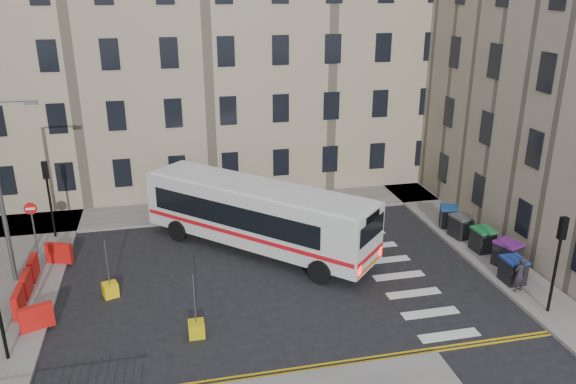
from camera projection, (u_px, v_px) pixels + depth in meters
name	position (u px, v px, depth m)	size (l,w,h in m)	color
ground	(308.00, 273.00, 26.01)	(120.00, 120.00, 0.00)	black
pavement_north	(171.00, 213.00, 32.62)	(36.00, 3.20, 0.15)	slate
pavement_east	(445.00, 221.00, 31.50)	(2.40, 26.00, 0.15)	slate
terrace_north	(142.00, 50.00, 35.76)	(38.30, 10.80, 17.20)	gray
traffic_light_east	(559.00, 250.00, 21.76)	(0.28, 0.22, 4.10)	black
traffic_light_nw	(48.00, 188.00, 28.49)	(0.28, 0.22, 4.10)	black
no_entry_north	(32.00, 218.00, 26.83)	(0.60, 0.08, 3.00)	#595B5E
roadworks_barriers	(35.00, 283.00, 23.80)	(1.66, 6.26, 1.00)	red
bus	(257.00, 214.00, 27.71)	(10.63, 10.56, 3.33)	silver
wheelie_bin_a	(513.00, 270.00, 24.74)	(0.91, 1.04, 1.14)	black
wheelie_bin_b	(507.00, 254.00, 26.14)	(1.28, 1.37, 1.22)	black
wheelie_bin_c	(483.00, 239.00, 27.68)	(0.97, 1.11, 1.17)	black
wheelie_bin_d	(461.00, 226.00, 29.19)	(1.10, 1.21, 1.18)	black
wheelie_bin_e	(448.00, 216.00, 30.51)	(1.22, 1.29, 1.13)	black
pedestrian	(520.00, 274.00, 23.91)	(0.58, 0.38, 1.60)	black
bollard_yellow	(110.00, 290.00, 23.97)	(0.60, 0.60, 0.60)	yellow
bollard_chevron	(196.00, 329.00, 21.23)	(0.60, 0.60, 0.60)	#BFAD0B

